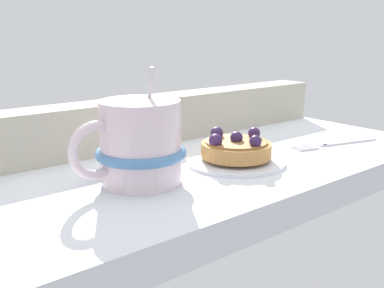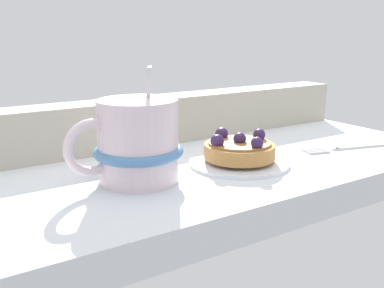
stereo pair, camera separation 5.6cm
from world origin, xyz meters
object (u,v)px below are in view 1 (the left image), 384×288
object	(u,v)px
dessert_plate	(236,160)
dessert_fork	(336,143)
raspberry_tart	(236,147)
coffee_mug	(139,144)

from	to	relation	value
dessert_plate	dessert_fork	size ratio (longest dim) A/B	0.86
dessert_plate	raspberry_tart	xyz separation A→B (cm)	(-0.03, 0.04, 1.77)
raspberry_tart	coffee_mug	distance (cm)	14.88
dessert_fork	coffee_mug	bearing A→B (deg)	172.82
dessert_plate	raspberry_tart	bearing A→B (deg)	124.24
dessert_fork	dessert_plate	bearing A→B (deg)	171.52
dessert_plate	coffee_mug	distance (cm)	15.32
dessert_plate	dessert_fork	bearing A→B (deg)	-8.48
dessert_plate	coffee_mug	size ratio (longest dim) A/B	0.94
dessert_plate	dessert_fork	xyz separation A→B (cm)	(19.28, -2.87, -0.14)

